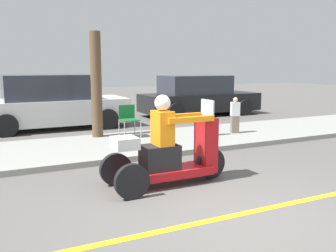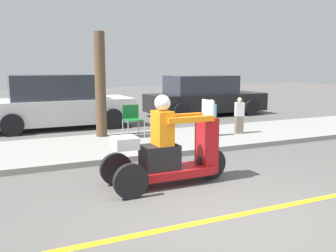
% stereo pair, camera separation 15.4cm
% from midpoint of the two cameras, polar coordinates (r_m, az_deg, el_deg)
% --- Properties ---
extents(ground_plane, '(60.00, 60.00, 0.00)m').
position_cam_midpoint_polar(ground_plane, '(5.10, 10.48, -13.41)').
color(ground_plane, '#565451').
extents(lane_stripe, '(24.00, 0.12, 0.01)m').
position_cam_midpoint_polar(lane_stripe, '(5.00, 8.65, -13.81)').
color(lane_stripe, gold).
rests_on(lane_stripe, ground).
extents(sidewalk_strip, '(28.00, 2.80, 0.12)m').
position_cam_midpoint_polar(sidewalk_strip, '(9.06, -6.59, -2.94)').
color(sidewalk_strip, gray).
rests_on(sidewalk_strip, ground).
extents(motorcycle_trike, '(2.14, 0.84, 1.50)m').
position_cam_midpoint_polar(motorcycle_trike, '(6.13, 0.92, -4.16)').
color(motorcycle_trike, black).
rests_on(motorcycle_trike, ground).
extents(spectator_near_curb, '(0.26, 0.20, 0.97)m').
position_cam_midpoint_polar(spectator_near_curb, '(9.85, 7.07, 1.14)').
color(spectator_near_curb, '#515156').
rests_on(spectator_near_curb, sidewalk_strip).
extents(spectator_with_child, '(0.26, 0.19, 0.99)m').
position_cam_midpoint_polar(spectator_with_child, '(10.38, 11.23, 1.48)').
color(spectator_with_child, '#726656').
rests_on(spectator_with_child, sidewalk_strip).
extents(folding_chair_curbside, '(0.47, 0.47, 0.82)m').
position_cam_midpoint_polar(folding_chair_curbside, '(9.80, -5.04, 1.35)').
color(folding_chair_curbside, '#A5A8AD').
rests_on(folding_chair_curbside, sidewalk_strip).
extents(parked_car_lot_left, '(4.47, 2.06, 1.68)m').
position_cam_midpoint_polar(parked_car_lot_left, '(12.27, -16.21, 3.33)').
color(parked_car_lot_left, silver).
rests_on(parked_car_lot_left, ground).
extents(parked_car_lot_far, '(4.75, 1.97, 1.58)m').
position_cam_midpoint_polar(parked_car_lot_far, '(14.96, 5.84, 4.46)').
color(parked_car_lot_far, black).
rests_on(parked_car_lot_far, ground).
extents(tree_trunk, '(0.28, 0.28, 2.69)m').
position_cam_midpoint_polar(tree_trunk, '(9.83, -9.83, 6.21)').
color(tree_trunk, brown).
rests_on(tree_trunk, sidewalk_strip).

